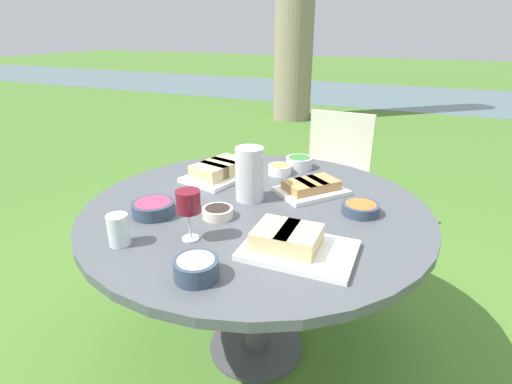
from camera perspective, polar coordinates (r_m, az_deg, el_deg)
ground_plane at (r=2.06m, az=0.00°, el=-21.17°), size 40.00×40.00×0.00m
river_strip at (r=9.63m, az=20.69°, el=12.67°), size 40.00×3.62×0.01m
dining_table at (r=1.67m, az=0.00°, el=-4.64°), size 1.40×1.40×0.74m
chair_near_right at (r=2.80m, az=11.14°, el=3.39°), size 0.45×0.43×0.89m
water_pitcher at (r=1.65m, az=-0.91°, el=2.61°), size 0.13×0.12×0.23m
wine_glass at (r=1.34m, az=-9.64°, el=-1.58°), size 0.08×0.08×0.18m
platter_bread_main at (r=1.76m, az=7.87°, el=0.63°), size 0.34×0.35×0.06m
platter_charcuterie at (r=1.30m, az=5.16°, el=-7.22°), size 0.36×0.26×0.08m
platter_sandwich_side at (r=1.93m, az=-5.25°, el=3.08°), size 0.30×0.38×0.08m
bowl_fries at (r=1.98m, az=3.41°, el=3.30°), size 0.11×0.11×0.05m
bowl_salad at (r=2.07m, az=6.19°, el=4.28°), size 0.14×0.14×0.06m
bowl_olives at (r=1.54m, az=-5.49°, el=-2.85°), size 0.12×0.12×0.04m
bowl_dip_red at (r=1.60m, az=-14.45°, el=-2.17°), size 0.17×0.17×0.05m
bowl_dip_cream at (r=1.18m, az=-8.53°, el=-10.63°), size 0.13×0.13×0.06m
bowl_roasted_veg at (r=1.61m, az=14.70°, el=-2.24°), size 0.14×0.14×0.04m
cup_water_near at (r=1.41m, az=-19.05°, el=-5.14°), size 0.07×0.07×0.11m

